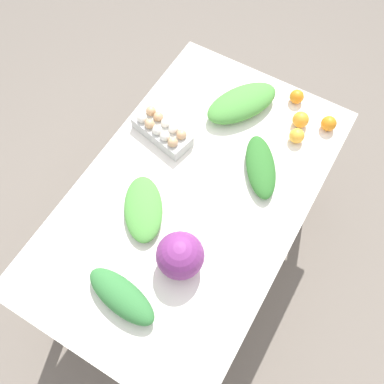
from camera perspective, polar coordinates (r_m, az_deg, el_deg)
ground_plane at (r=2.48m, az=0.00°, el=-8.43°), size 8.00×8.00×0.00m
dining_table at (r=1.85m, az=0.00°, el=-1.67°), size 1.47×0.89×0.78m
cabbage_purple at (r=1.56m, az=-1.60°, el=-8.46°), size 0.18×0.18×0.18m
egg_carton at (r=1.87m, az=-4.02°, el=8.22°), size 0.17×0.29×0.09m
greens_bunch_beet_tops at (r=1.71m, az=-6.51°, el=-2.23°), size 0.33×0.29×0.06m
greens_bunch_chard at (r=1.81m, az=9.13°, el=3.36°), size 0.32×0.27×0.07m
greens_bunch_scallion at (r=1.59m, az=-9.24°, el=-13.64°), size 0.16×0.31×0.08m
greens_bunch_dandelion at (r=1.97m, az=6.66°, el=11.70°), size 0.39×0.32×0.09m
orange_0 at (r=1.97m, az=14.28°, el=9.34°), size 0.07×0.07×0.07m
orange_1 at (r=2.05m, az=13.79°, el=12.25°), size 0.06×0.06×0.06m
orange_2 at (r=1.99m, az=17.76°, el=8.68°), size 0.07×0.07×0.07m
orange_3 at (r=1.92m, az=13.80°, el=7.29°), size 0.07×0.07×0.07m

